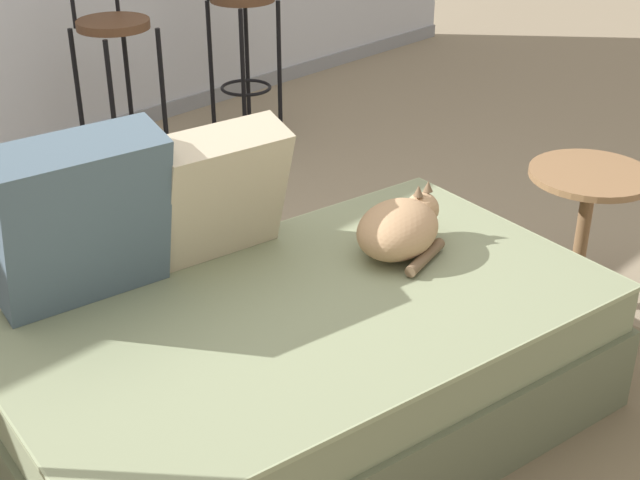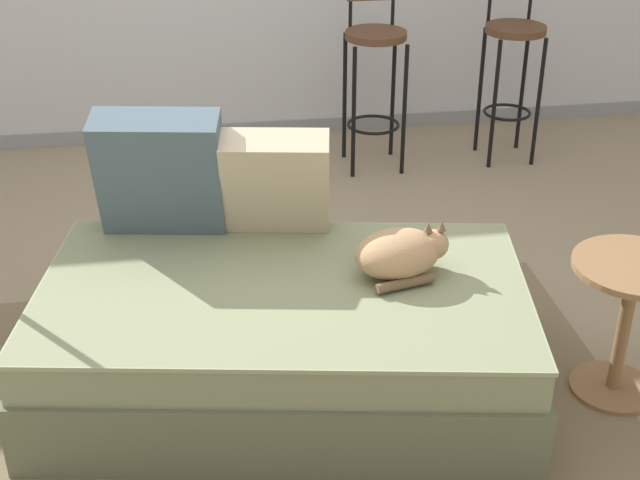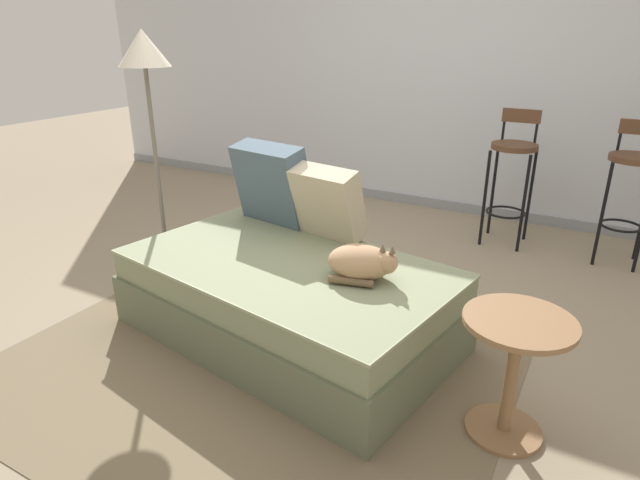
{
  "view_description": "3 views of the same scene",
  "coord_description": "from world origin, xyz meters",
  "views": [
    {
      "loc": [
        -1.54,
        -1.94,
        1.8
      ],
      "look_at": [
        0.15,
        -0.3,
        0.57
      ],
      "focal_mm": 50.0,
      "sensor_mm": 36.0,
      "label": 1
    },
    {
      "loc": [
        -0.28,
        -3.1,
        2.09
      ],
      "look_at": [
        0.15,
        -0.3,
        0.57
      ],
      "focal_mm": 50.0,
      "sensor_mm": 36.0,
      "label": 2
    },
    {
      "loc": [
        1.43,
        -2.58,
        1.61
      ],
      "look_at": [
        0.15,
        -0.3,
        0.57
      ],
      "focal_mm": 30.0,
      "sensor_mm": 36.0,
      "label": 3
    }
  ],
  "objects": [
    {
      "name": "couch",
      "position": [
        0.0,
        -0.4,
        0.23
      ],
      "size": [
        1.92,
        1.31,
        0.45
      ],
      "color": "#636B50",
      "rests_on": "ground"
    },
    {
      "name": "side_table",
      "position": [
        1.22,
        -0.61,
        0.36
      ],
      "size": [
        0.44,
        0.44,
        0.55
      ],
      "color": "olive",
      "rests_on": "ground"
    },
    {
      "name": "bar_stool_near_window",
      "position": [
        0.75,
        1.63,
        0.62
      ],
      "size": [
        0.34,
        0.34,
        1.03
      ],
      "color": "black",
      "rests_on": "ground"
    },
    {
      "name": "area_rug",
      "position": [
        0.0,
        -0.7,
        0.0
      ],
      "size": [
        2.47,
        2.13,
        0.01
      ],
      "primitive_type": "cube",
      "color": "#75664C",
      "rests_on": "ground"
    },
    {
      "name": "bar_stool_by_doorway",
      "position": [
        1.55,
        1.63,
        0.64
      ],
      "size": [
        0.34,
        0.34,
        1.01
      ],
      "color": "black",
      "rests_on": "ground"
    },
    {
      "name": "cat",
      "position": [
        0.43,
        -0.38,
        0.53
      ],
      "size": [
        0.38,
        0.31,
        0.2
      ],
      "color": "tan",
      "rests_on": "couch"
    },
    {
      "name": "throw_pillow_corner",
      "position": [
        -0.41,
        0.09,
        0.7
      ],
      "size": [
        0.52,
        0.35,
        0.51
      ],
      "color": "#4C6070",
      "rests_on": "couch"
    },
    {
      "name": "throw_pillow_middle",
      "position": [
        0.03,
        0.02,
        0.66
      ],
      "size": [
        0.45,
        0.32,
        0.44
      ],
      "color": "beige",
      "rests_on": "couch"
    },
    {
      "name": "ground_plane",
      "position": [
        0.0,
        0.0,
        0.0
      ],
      "size": [
        16.0,
        16.0,
        0.0
      ],
      "primitive_type": "plane",
      "color": "gray",
      "rests_on": "ground"
    }
  ]
}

